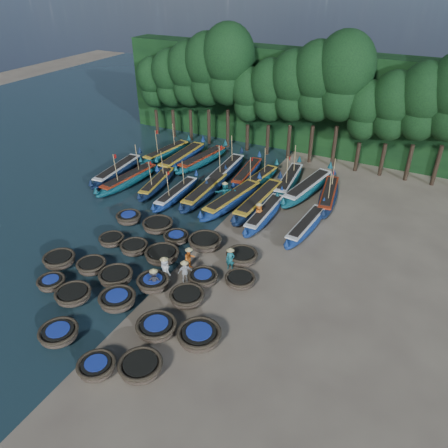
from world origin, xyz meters
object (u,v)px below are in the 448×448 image
at_px(coracle_13, 153,283).
at_px(coracle_19, 240,280).
at_px(coracle_16, 134,247).
at_px(coracle_18, 203,278).
at_px(coracle_8, 157,327).
at_px(long_boat_12, 226,171).
at_px(long_boat_11, 202,160).
at_px(fisherman_3, 154,280).
at_px(coracle_12, 116,277).
at_px(coracle_17, 162,255).
at_px(coracle_3, 97,367).
at_px(long_boat_10, 182,158).
at_px(long_boat_7, 265,214).
at_px(coracle_2, 59,333).
at_px(coracle_15, 112,240).
at_px(long_boat_8, 306,225).
at_px(fisherman_1, 230,258).
at_px(coracle_11, 92,266).
at_px(long_boat_5, 232,200).
at_px(coracle_14, 187,297).
at_px(long_boat_2, 157,183).
at_px(long_boat_3, 177,193).
at_px(long_boat_9, 167,152).
at_px(coracle_7, 117,300).
at_px(coracle_4, 141,367).
at_px(fisherman_5, 225,192).
at_px(coracle_6, 73,295).
at_px(long_boat_13, 247,173).
at_px(coracle_10, 59,260).
at_px(coracle_5, 51,283).
at_px(coracle_22, 176,237).
at_px(coracle_23, 205,242).
at_px(long_boat_17, 328,196).
at_px(fisherman_0, 165,269).
at_px(long_boat_1, 129,179).
at_px(long_boat_15, 289,181).
at_px(fisherman_6, 259,213).
at_px(coracle_21, 158,225).
at_px(coracle_20, 129,218).
at_px(long_boat_4, 205,191).
at_px(long_boat_16, 308,188).
at_px(fisherman_2, 189,258).
at_px(long_boat_14, 257,181).

xyz_separation_m(coracle_13, coracle_19, (4.61, 2.79, -0.10)).
bearing_deg(coracle_16, coracle_18, -6.80).
xyz_separation_m(coracle_8, long_boat_12, (-5.85, 19.75, 0.12)).
distance_m(long_boat_11, fisherman_3, 19.38).
distance_m(coracle_12, coracle_17, 3.52).
bearing_deg(coracle_3, long_boat_10, 112.57).
xyz_separation_m(long_boat_7, fisherman_3, (-2.71, -10.98, 0.29)).
distance_m(coracle_2, coracle_15, 9.17).
distance_m(long_boat_8, fisherman_1, 7.40).
bearing_deg(long_boat_7, coracle_11, -123.09).
xyz_separation_m(coracle_13, long_boat_5, (-0.36, 11.76, 0.13)).
xyz_separation_m(coracle_14, long_boat_2, (-10.29, 11.88, 0.06)).
distance_m(long_boat_3, long_boat_9, 9.38).
distance_m(coracle_7, long_boat_9, 22.71).
bearing_deg(coracle_4, fisherman_5, 103.94).
xyz_separation_m(coracle_7, coracle_15, (-4.56, 4.99, -0.10)).
bearing_deg(coracle_6, long_boat_5, 77.66).
distance_m(coracle_3, long_boat_13, 23.93).
bearing_deg(coracle_10, long_boat_12, 78.88).
distance_m(long_boat_5, long_boat_8, 6.74).
xyz_separation_m(coracle_5, coracle_22, (4.08, 7.91, -0.02)).
xyz_separation_m(coracle_23, long_boat_17, (5.82, 10.79, 0.07)).
bearing_deg(long_boat_8, fisherman_0, -117.30).
xyz_separation_m(long_boat_1, long_boat_7, (13.28, -0.20, -0.04)).
xyz_separation_m(coracle_11, long_boat_2, (-3.18, 12.10, 0.05)).
xyz_separation_m(long_boat_3, fisherman_0, (5.34, -9.72, 0.41)).
bearing_deg(coracle_2, long_boat_11, 101.18).
height_order(coracle_22, long_boat_1, long_boat_1).
distance_m(coracle_11, coracle_19, 9.70).
relative_size(coracle_7, coracle_15, 1.16).
xyz_separation_m(coracle_15, long_boat_15, (8.04, 14.62, 0.17)).
bearing_deg(long_boat_5, coracle_2, -86.43).
height_order(coracle_2, fisherman_6, fisherman_6).
distance_m(coracle_6, coracle_23, 9.45).
bearing_deg(coracle_21, coracle_17, -51.31).
bearing_deg(long_boat_17, coracle_19, -106.92).
relative_size(coracle_23, long_boat_9, 0.31).
relative_size(coracle_17, long_boat_11, 0.29).
bearing_deg(coracle_20, long_boat_4, 63.78).
bearing_deg(long_boat_16, long_boat_5, -124.68).
relative_size(coracle_13, fisherman_2, 1.42).
height_order(long_boat_16, fisherman_0, fisherman_0).
bearing_deg(long_boat_14, coracle_4, -75.35).
bearing_deg(coracle_22, coracle_16, -126.89).
xyz_separation_m(coracle_11, coracle_12, (2.13, -0.17, 0.01)).
bearing_deg(coracle_22, long_boat_15, 71.44).
xyz_separation_m(coracle_5, long_boat_8, (11.93, 13.55, 0.10)).
bearing_deg(fisherman_0, fisherman_2, -90.30).
xyz_separation_m(coracle_12, long_boat_14, (2.44, 16.62, 0.08)).
relative_size(coracle_11, long_boat_2, 0.32).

